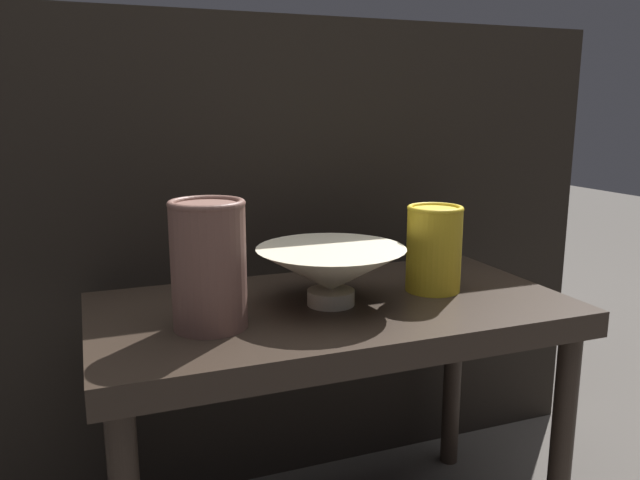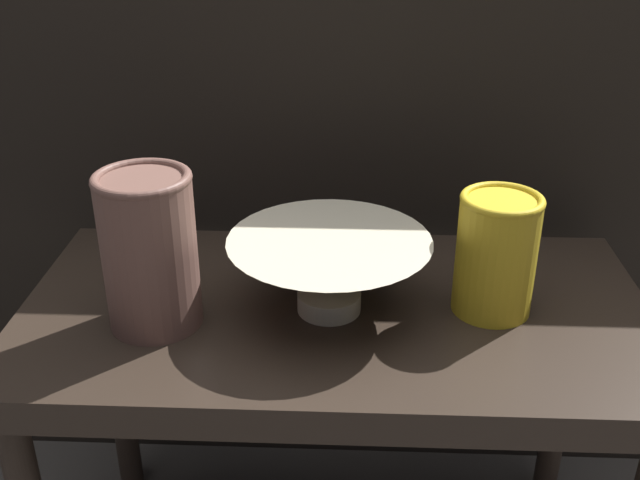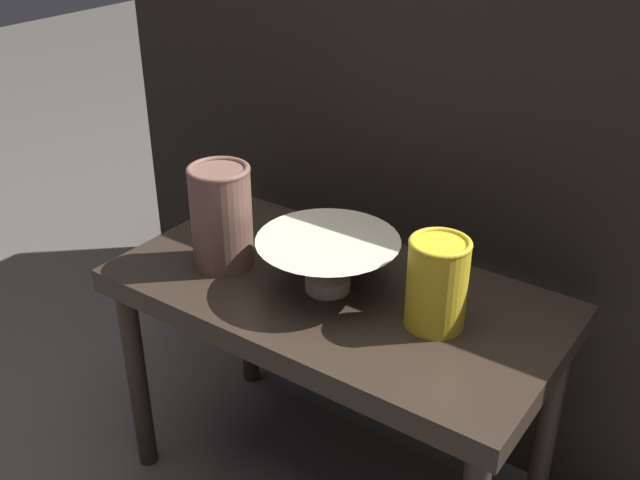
# 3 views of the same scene
# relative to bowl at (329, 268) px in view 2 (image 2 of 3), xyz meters

# --- Properties ---
(table) EXTENTS (0.73, 0.38, 0.44)m
(table) POSITION_rel_bowl_xyz_m (0.01, 0.01, -0.11)
(table) COLOR #2D231C
(table) RESTS_ON ground_plane
(couch_backdrop) EXTENTS (1.35, 0.50, 0.90)m
(couch_backdrop) POSITION_rel_bowl_xyz_m (0.01, 0.50, -0.04)
(couch_backdrop) COLOR black
(couch_backdrop) RESTS_ON ground_plane
(bowl) EXTENTS (0.23, 0.23, 0.09)m
(bowl) POSITION_rel_bowl_xyz_m (0.00, 0.00, 0.00)
(bowl) COLOR beige
(bowl) RESTS_ON table
(vase_textured_left) EXTENTS (0.10, 0.10, 0.18)m
(vase_textured_left) POSITION_rel_bowl_xyz_m (-0.19, -0.03, 0.04)
(vase_textured_left) COLOR brown
(vase_textured_left) RESTS_ON table
(vase_colorful_right) EXTENTS (0.09, 0.09, 0.14)m
(vase_colorful_right) POSITION_rel_bowl_xyz_m (0.19, 0.01, 0.02)
(vase_colorful_right) COLOR gold
(vase_colorful_right) RESTS_ON table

